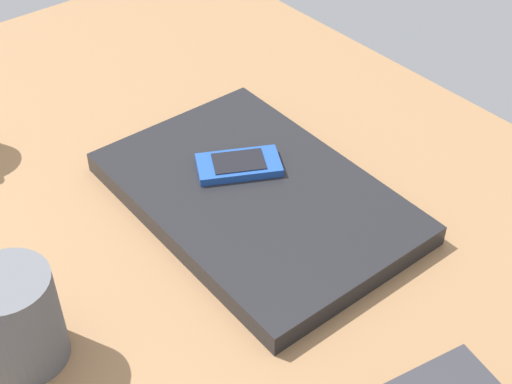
% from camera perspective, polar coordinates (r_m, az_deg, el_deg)
% --- Properties ---
extents(desk_surface, '(1.20, 0.80, 0.03)m').
position_cam_1_polar(desk_surface, '(0.85, -2.33, -2.09)').
color(desk_surface, olive).
rests_on(desk_surface, ground).
extents(laptop_closed, '(0.36, 0.25, 0.03)m').
position_cam_1_polar(laptop_closed, '(0.83, -0.00, -0.38)').
color(laptop_closed, black).
rests_on(laptop_closed, desk_surface).
extents(cell_phone_on_laptop, '(0.09, 0.11, 0.01)m').
position_cam_1_polar(cell_phone_on_laptop, '(0.85, -1.37, 2.16)').
color(cell_phone_on_laptop, '#1E479E').
rests_on(cell_phone_on_laptop, laptop_closed).
extents(pen_cup, '(0.08, 0.08, 0.10)m').
position_cam_1_polar(pen_cup, '(0.69, -18.35, -9.51)').
color(pen_cup, '#595B60').
rests_on(pen_cup, desk_surface).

